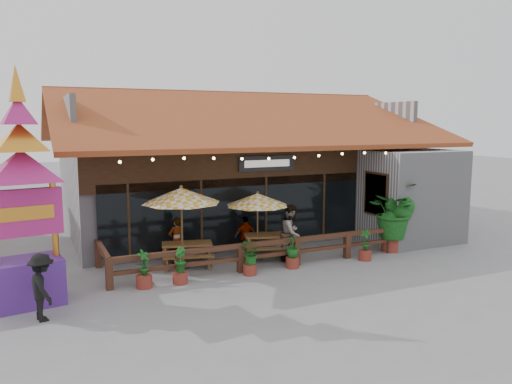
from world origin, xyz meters
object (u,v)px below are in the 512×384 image
umbrella_right (258,200)px  picnic_table_left (187,250)px  thai_sign_tower (22,172)px  tropical_plant (392,212)px  umbrella_left (181,196)px  pedestrian (42,287)px  picnic_table_right (270,242)px

umbrella_right → picnic_table_left: 2.92m
umbrella_right → thai_sign_tower: thai_sign_tower is taller
thai_sign_tower → tropical_plant: size_ratio=2.58×
picnic_table_left → umbrella_left: bearing=-145.5°
umbrella_right → picnic_table_left: size_ratio=1.24×
umbrella_left → umbrella_right: 2.70m
umbrella_left → pedestrian: bearing=-146.2°
pedestrian → thai_sign_tower: bearing=-1.4°
umbrella_right → pedestrian: (-6.92, -2.86, -1.24)m
picnic_table_left → tropical_plant: bearing=-9.7°
tropical_plant → thai_sign_tower: bearing=-177.9°
picnic_table_right → pedestrian: pedestrian is taller
picnic_table_right → pedestrian: size_ratio=1.29×
umbrella_left → picnic_table_left: 1.85m
pedestrian → umbrella_left: bearing=-70.1°
picnic_table_left → pedestrian: 5.35m
picnic_table_right → tropical_plant: 4.64m
tropical_plant → pedestrian: size_ratio=1.55×
picnic_table_left → pedestrian: size_ratio=1.17×
picnic_table_left → picnic_table_right: (2.89, -0.24, 0.05)m
umbrella_right → thai_sign_tower: size_ratio=0.36×
umbrella_left → picnic_table_right: bearing=-1.8°
picnic_table_left → tropical_plant: (7.33, -1.25, 0.92)m
thai_sign_tower → umbrella_left: bearing=18.9°
umbrella_right → pedestrian: umbrella_right is taller
picnic_table_right → thai_sign_tower: thai_sign_tower is taller
umbrella_left → picnic_table_right: (3.09, -0.10, -1.79)m
umbrella_right → picnic_table_left: umbrella_right is taller
thai_sign_tower → pedestrian: size_ratio=4.01×
umbrella_right → picnic_table_right: size_ratio=1.12×
umbrella_left → picnic_table_right: 3.57m
umbrella_left → picnic_table_left: umbrella_left is taller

